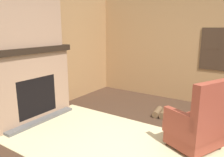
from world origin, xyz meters
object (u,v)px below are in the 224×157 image
Objects in this scene: storage_case at (37,42)px; oil_lamp_vase at (11,42)px; firewood_stack at (164,113)px; armchair at (198,125)px.

oil_lamp_vase is at bearing -90.01° from storage_case.
firewood_stack is 3.14m from oil_lamp_vase.
armchair is 3.81× the size of storage_case.
storage_case is (0.00, 0.55, -0.02)m from oil_lamp_vase.
firewood_stack is at bearing 31.14° from storage_case.
oil_lamp_vase reaches higher than firewood_stack.
armchair is 1.28m from firewood_stack.
firewood_stack is 2.85m from storage_case.
armchair is 3.16m from storage_case.
firewood_stack is (-0.83, 0.93, -0.31)m from armchair.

